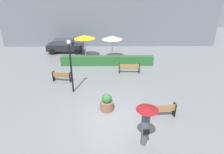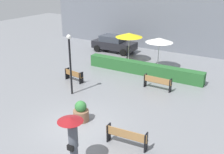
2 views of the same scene
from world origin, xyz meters
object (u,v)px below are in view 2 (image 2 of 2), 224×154
object	(u,v)px
pedestrian_with_umbrella	(72,134)
lamp_post	(70,58)
bench_far_left	(74,75)
parked_car	(114,43)
bench_back_row	(157,82)
patio_umbrella_white	(159,40)
bench_near_right	(126,136)
patio_umbrella_yellow	(129,35)
planter_pot	(81,112)

from	to	relation	value
pedestrian_with_umbrella	lamp_post	bearing A→B (deg)	129.11
bench_far_left	parked_car	size ratio (longest dim) A/B	0.37
bench_back_row	patio_umbrella_white	bearing A→B (deg)	110.94
bench_far_left	lamp_post	distance (m)	2.81
bench_back_row	parked_car	distance (m)	9.54
bench_near_right	pedestrian_with_umbrella	distance (m)	2.62
bench_far_left	bench_back_row	world-z (taller)	bench_back_row
bench_far_left	bench_back_row	distance (m)	5.83
parked_car	bench_near_right	bearing A→B (deg)	-57.81
pedestrian_with_umbrella	patio_umbrella_yellow	xyz separation A→B (m)	(-4.25, 13.02, 0.91)
bench_near_right	patio_umbrella_yellow	bearing A→B (deg)	116.75
planter_pot	lamp_post	bearing A→B (deg)	136.38
pedestrian_with_umbrella	patio_umbrella_white	world-z (taller)	patio_umbrella_white
bench_far_left	patio_umbrella_white	xyz separation A→B (m)	(4.13, 5.46, 1.86)
patio_umbrella_white	bench_near_right	bearing A→B (deg)	-75.93
bench_back_row	pedestrian_with_umbrella	distance (m)	8.69
bench_back_row	planter_pot	distance (m)	6.05
bench_near_right	bench_far_left	bearing A→B (deg)	144.13
planter_pot	parked_car	distance (m)	13.23
patio_umbrella_yellow	patio_umbrella_white	bearing A→B (deg)	-11.15
bench_near_right	parked_car	size ratio (longest dim) A/B	0.45
patio_umbrella_yellow	pedestrian_with_umbrella	bearing A→B (deg)	-71.91
bench_far_left	patio_umbrella_yellow	xyz separation A→B (m)	(1.23, 6.03, 1.83)
lamp_post	patio_umbrella_yellow	distance (m)	7.76
pedestrian_with_umbrella	patio_umbrella_yellow	size ratio (longest dim) A/B	0.87
planter_pot	patio_umbrella_white	size ratio (longest dim) A/B	0.44
bench_far_left	patio_umbrella_yellow	distance (m)	6.42
bench_far_left	planter_pot	distance (m)	5.51
patio_umbrella_yellow	parked_car	world-z (taller)	patio_umbrella_yellow
bench_near_right	lamp_post	distance (m)	6.59
patio_umbrella_yellow	parked_car	size ratio (longest dim) A/B	0.59
bench_far_left	bench_back_row	xyz separation A→B (m)	(5.59, 1.65, 0.05)
bench_back_row	lamp_post	xyz separation A→B (m)	(-4.38, -3.39, 1.81)
planter_pot	patio_umbrella_white	distance (m)	9.74
planter_pot	lamp_post	distance (m)	3.89
bench_near_right	planter_pot	world-z (taller)	planter_pot
patio_umbrella_yellow	bench_back_row	bearing A→B (deg)	-45.13
patio_umbrella_yellow	patio_umbrella_white	size ratio (longest dim) A/B	0.99
bench_near_right	patio_umbrella_white	xyz separation A→B (m)	(-2.58, 10.32, 1.83)
lamp_post	patio_umbrella_white	bearing A→B (deg)	67.87
patio_umbrella_yellow	patio_umbrella_white	world-z (taller)	patio_umbrella_white
bench_near_right	pedestrian_with_umbrella	xyz separation A→B (m)	(-1.23, -2.14, 0.89)
patio_umbrella_yellow	patio_umbrella_white	xyz separation A→B (m)	(2.90, -0.57, 0.04)
pedestrian_with_umbrella	planter_pot	size ratio (longest dim) A/B	1.95
bench_far_left	patio_umbrella_yellow	world-z (taller)	patio_umbrella_yellow
lamp_post	bench_back_row	bearing A→B (deg)	37.70
bench_near_right	patio_umbrella_yellow	xyz separation A→B (m)	(-5.49, 10.89, 1.80)
planter_pot	patio_umbrella_yellow	bearing A→B (deg)	103.64
patio_umbrella_yellow	parked_car	distance (m)	3.69
bench_far_left	patio_umbrella_white	distance (m)	7.10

